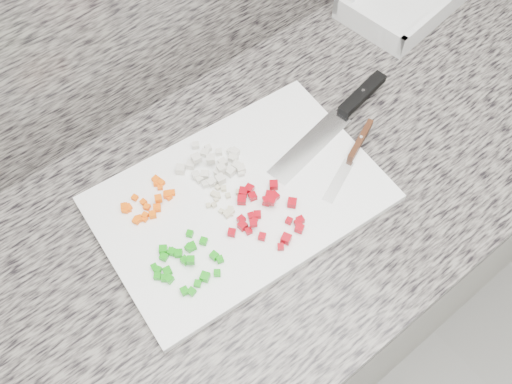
% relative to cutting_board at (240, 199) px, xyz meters
% --- Properties ---
extents(cabinet, '(3.92, 0.62, 0.86)m').
position_rel_cutting_board_xyz_m(cabinet, '(0.05, -0.01, -0.48)').
color(cabinet, beige).
rests_on(cabinet, ground).
extents(countertop, '(3.96, 0.64, 0.04)m').
position_rel_cutting_board_xyz_m(countertop, '(0.05, -0.01, -0.03)').
color(countertop, slate).
rests_on(countertop, cabinet).
extents(cutting_board, '(0.50, 0.35, 0.02)m').
position_rel_cutting_board_xyz_m(cutting_board, '(0.00, 0.00, 0.00)').
color(cutting_board, white).
rests_on(cutting_board, countertop).
extents(carrot_pile, '(0.09, 0.07, 0.02)m').
position_rel_cutting_board_xyz_m(carrot_pile, '(-0.13, 0.08, 0.01)').
color(carrot_pile, '#FF5E05').
rests_on(carrot_pile, cutting_board).
extents(onion_pile, '(0.11, 0.11, 0.02)m').
position_rel_cutting_board_xyz_m(onion_pile, '(0.00, 0.07, 0.02)').
color(onion_pile, silver).
rests_on(onion_pile, cutting_board).
extents(green_pepper_pile, '(0.11, 0.10, 0.02)m').
position_rel_cutting_board_xyz_m(green_pepper_pile, '(-0.15, -0.05, 0.01)').
color(green_pepper_pile, '#11960D').
rests_on(green_pepper_pile, cutting_board).
extents(red_pepper_pile, '(0.13, 0.14, 0.02)m').
position_rel_cutting_board_xyz_m(red_pepper_pile, '(0.01, -0.05, 0.02)').
color(red_pepper_pile, '#A0020E').
rests_on(red_pepper_pile, cutting_board).
extents(garlic_pile, '(0.07, 0.06, 0.01)m').
position_rel_cutting_board_xyz_m(garlic_pile, '(-0.03, 0.00, 0.01)').
color(garlic_pile, beige).
rests_on(garlic_pile, cutting_board).
extents(chef_knife, '(0.32, 0.08, 0.02)m').
position_rel_cutting_board_xyz_m(chef_knife, '(0.27, 0.02, 0.01)').
color(chef_knife, white).
rests_on(chef_knife, cutting_board).
extents(paring_knife, '(0.18, 0.09, 0.02)m').
position_rel_cutting_board_xyz_m(paring_knife, '(0.22, -0.06, 0.01)').
color(paring_knife, white).
rests_on(paring_knife, cutting_board).
extents(tray, '(0.27, 0.21, 0.05)m').
position_rel_cutting_board_xyz_m(tray, '(0.57, 0.17, 0.01)').
color(tray, white).
rests_on(tray, countertop).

